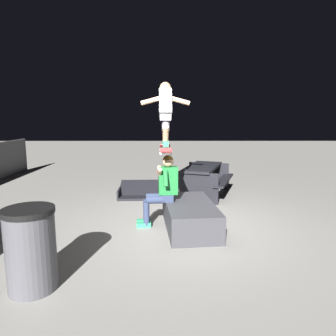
{
  "coord_description": "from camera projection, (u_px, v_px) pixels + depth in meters",
  "views": [
    {
      "loc": [
        -5.25,
        0.27,
        1.97
      ],
      "look_at": [
        0.11,
        0.25,
        1.06
      ],
      "focal_mm": 32.29,
      "sensor_mm": 36.0,
      "label": 1
    }
  ],
  "objects": [
    {
      "name": "ground_plane",
      "position": [
        182.0,
        226.0,
        5.5
      ],
      "size": [
        40.0,
        40.0,
        0.0
      ],
      "primitive_type": "plane",
      "color": "gray"
    },
    {
      "name": "ledge_box_main",
      "position": [
        190.0,
        216.0,
        5.38
      ],
      "size": [
        1.72,
        0.99,
        0.46
      ],
      "primitive_type": "cube",
      "rotation": [
        0.0,
        0.0,
        0.1
      ],
      "color": "#38383D",
      "rests_on": "ground"
    },
    {
      "name": "person_sitting_on_ledge",
      "position": [
        162.0,
        187.0,
        5.48
      ],
      "size": [
        0.6,
        0.77,
        1.3
      ],
      "color": "#2D3856",
      "rests_on": "ground"
    },
    {
      "name": "skateboard",
      "position": [
        166.0,
        149.0,
        5.44
      ],
      "size": [
        1.02,
        0.22,
        0.14
      ],
      "color": "#B72D2D"
    },
    {
      "name": "skater_airborne",
      "position": [
        165.0,
        111.0,
        5.38
      ],
      "size": [
        0.62,
        0.89,
        1.12
      ],
      "color": "#2D9E66"
    },
    {
      "name": "kicker_ramp",
      "position": [
        139.0,
        193.0,
        7.63
      ],
      "size": [
        1.02,
        1.05,
        0.42
      ],
      "color": "black",
      "rests_on": "ground"
    },
    {
      "name": "picnic_table_back",
      "position": [
        202.0,
        176.0,
        7.67
      ],
      "size": [
        2.05,
        1.83,
        0.75
      ],
      "color": "black",
      "rests_on": "ground"
    },
    {
      "name": "trash_bin",
      "position": [
        31.0,
        249.0,
        3.43
      ],
      "size": [
        0.58,
        0.58,
        0.97
      ],
      "color": "#47474C",
      "rests_on": "ground"
    }
  ]
}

